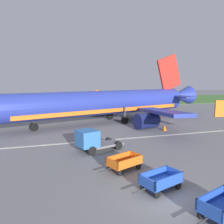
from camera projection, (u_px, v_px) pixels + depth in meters
ground_plane at (163, 198)px, 12.97m from camera, size 220.00×220.00×0.00m
grass_strip at (65, 103)px, 65.98m from camera, size 220.00×28.00×0.06m
apron_stripe at (104, 140)px, 25.22m from camera, size 120.00×0.36×0.01m
airplane at (109, 103)px, 35.36m from camera, size 37.19×30.14×11.34m
baggage_cart_nearest at (223, 206)px, 11.06m from camera, size 3.60×2.12×1.07m
baggage_cart_second_in_row at (161, 180)px, 13.86m from camera, size 3.60×2.11×1.07m
baggage_cart_third_in_row at (124, 162)px, 16.90m from camera, size 3.57×2.23×1.07m
service_truck_beside_carts at (92, 140)px, 21.17m from camera, size 4.73×3.06×2.10m
traffic_cone_near_plane at (165, 128)px, 30.06m from camera, size 0.56×0.56×0.74m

